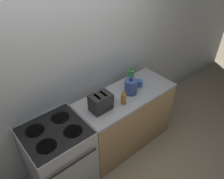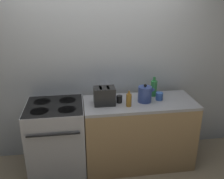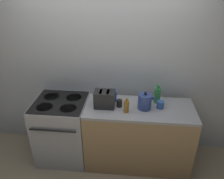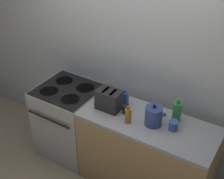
# 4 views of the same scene
# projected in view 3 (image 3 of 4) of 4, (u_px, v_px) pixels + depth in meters

# --- Properties ---
(ground_plane) EXTENTS (12.00, 12.00, 0.00)m
(ground_plane) POSITION_uv_depth(u_px,v_px,m) (99.00, 173.00, 3.01)
(ground_plane) COLOR tan
(wall_back) EXTENTS (8.00, 0.05, 2.60)m
(wall_back) POSITION_uv_depth(u_px,v_px,m) (105.00, 66.00, 3.04)
(wall_back) COLOR silver
(wall_back) RESTS_ON ground_plane
(stove) EXTENTS (0.70, 0.70, 0.92)m
(stove) POSITION_uv_depth(u_px,v_px,m) (63.00, 129.00, 3.13)
(stove) COLOR #B7B7BC
(stove) RESTS_ON ground_plane
(counter_block) EXTENTS (1.41, 0.60, 0.92)m
(counter_block) POSITION_uv_depth(u_px,v_px,m) (138.00, 135.00, 3.02)
(counter_block) COLOR tan
(counter_block) RESTS_ON ground_plane
(kettle) EXTENTS (0.21, 0.17, 0.24)m
(kettle) POSITION_uv_depth(u_px,v_px,m) (145.00, 101.00, 2.74)
(kettle) COLOR #33478C
(kettle) RESTS_ON counter_block
(toaster) EXTENTS (0.26, 0.18, 0.22)m
(toaster) POSITION_uv_depth(u_px,v_px,m) (104.00, 99.00, 2.77)
(toaster) COLOR black
(toaster) RESTS_ON counter_block
(bottle_green) EXTENTS (0.09, 0.09, 0.26)m
(bottle_green) POSITION_uv_depth(u_px,v_px,m) (157.00, 95.00, 2.87)
(bottle_green) COLOR #338C47
(bottle_green) RESTS_ON counter_block
(bottle_blue) EXTENTS (0.06, 0.06, 0.19)m
(bottle_blue) POSITION_uv_depth(u_px,v_px,m) (114.00, 96.00, 2.91)
(bottle_blue) COLOR #2D56B7
(bottle_blue) RESTS_ON counter_block
(bottle_amber) EXTENTS (0.07, 0.07, 0.19)m
(bottle_amber) POSITION_uv_depth(u_px,v_px,m) (126.00, 106.00, 2.67)
(bottle_amber) COLOR #9E6B23
(bottle_amber) RESTS_ON counter_block
(cup_blue) EXTENTS (0.09, 0.09, 0.10)m
(cup_blue) POSITION_uv_depth(u_px,v_px,m) (160.00, 105.00, 2.77)
(cup_blue) COLOR #3860B2
(cup_blue) RESTS_ON counter_block
(cup_black) EXTENTS (0.07, 0.07, 0.09)m
(cup_black) POSITION_uv_depth(u_px,v_px,m) (119.00, 103.00, 2.81)
(cup_black) COLOR black
(cup_black) RESTS_ON counter_block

